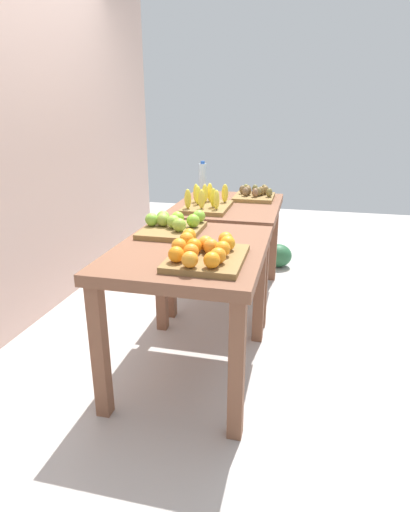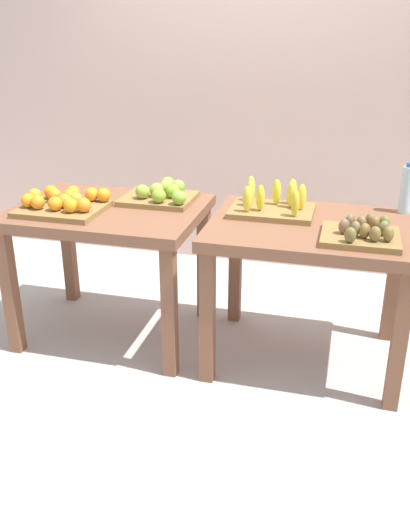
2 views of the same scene
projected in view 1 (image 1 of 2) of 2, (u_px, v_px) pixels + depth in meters
The scene contains 10 objects.
ground_plane at pixel (212, 327), 3.03m from camera, with size 8.00×8.00×0.00m, color #B3ADA8.
back_wall at pixel (19, 108), 2.83m from camera, with size 4.40×0.12×3.00m, color beige.
display_table_left at pixel (191, 267), 2.30m from camera, with size 1.04×0.80×0.79m.
display_table_right at pixel (228, 218), 3.33m from camera, with size 1.04×0.80×0.79m.
orange_bin at pixel (204, 252), 2.03m from camera, with size 0.46×0.37×0.11m.
apple_bin at pixel (174, 225), 2.52m from camera, with size 0.41×0.36×0.11m.
banana_crate at pixel (207, 203), 3.09m from camera, with size 0.44×0.32×0.17m.
kiwi_bin at pixel (254, 194), 3.46m from camera, with size 0.36×0.32×0.10m.
water_bottle at pixel (203, 177), 3.74m from camera, with size 0.07×0.07×0.27m.
watermelon_pile at pixel (264, 251), 4.29m from camera, with size 0.61×0.58×0.24m.
Camera 1 is at (-2.63, -0.58, 1.49)m, focal length 29.30 mm.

